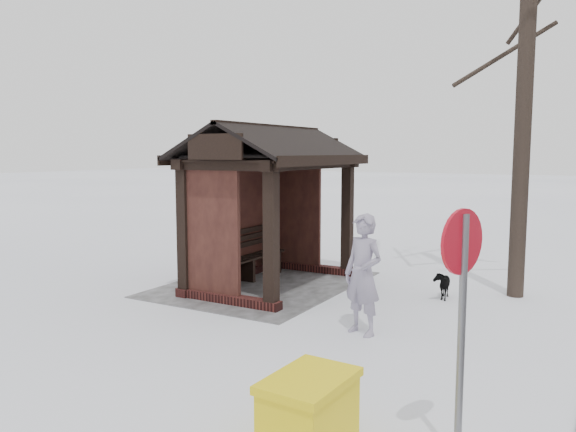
# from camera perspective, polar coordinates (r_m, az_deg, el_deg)

# --- Properties ---
(ground) EXTENTS (120.00, 120.00, 0.00)m
(ground) POSITION_cam_1_polar(r_m,az_deg,el_deg) (10.96, -1.59, -7.07)
(ground) COLOR white
(ground) RESTS_ON ground
(trampled_patch) EXTENTS (4.20, 3.20, 0.02)m
(trampled_patch) POSITION_cam_1_polar(r_m,az_deg,el_deg) (11.06, -2.48, -6.91)
(trampled_patch) COLOR gray
(trampled_patch) RESTS_ON ground
(bus_shelter) EXTENTS (3.60, 2.40, 3.09)m
(bus_shelter) POSITION_cam_1_polar(r_m,az_deg,el_deg) (10.75, -2.34, 4.32)
(bus_shelter) COLOR #351513
(bus_shelter) RESTS_ON ground
(pedestrian) EXTENTS (0.59, 0.73, 1.72)m
(pedestrian) POSITION_cam_1_polar(r_m,az_deg,el_deg) (8.00, 7.64, -5.91)
(pedestrian) COLOR #9289A1
(pedestrian) RESTS_ON ground
(dog) EXTENTS (0.64, 0.39, 0.51)m
(dog) POSITION_cam_1_polar(r_m,az_deg,el_deg) (10.35, 15.35, -6.69)
(dog) COLOR black
(dog) RESTS_ON ground
(grit_bin) EXTENTS (0.91, 0.64, 0.68)m
(grit_bin) POSITION_cam_1_polar(r_m,az_deg,el_deg) (5.10, 2.15, -19.44)
(grit_bin) COLOR yellow
(grit_bin) RESTS_ON ground
(road_sign) EXTENTS (0.52, 0.22, 2.13)m
(road_sign) POSITION_cam_1_polar(r_m,az_deg,el_deg) (4.79, 17.18, -6.10)
(road_sign) COLOR slate
(road_sign) RESTS_ON ground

